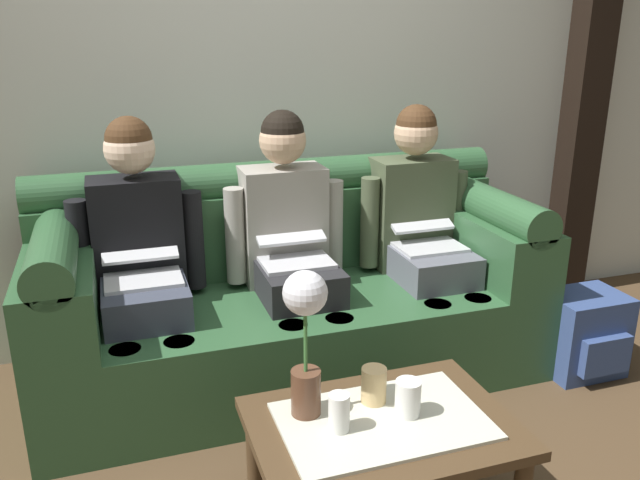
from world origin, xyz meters
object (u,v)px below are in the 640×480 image
Objects in this scene: couch at (291,296)px; flower_vase at (305,328)px; cup_near_left at (408,398)px; person_right at (421,225)px; cup_near_right at (374,385)px; person_left at (140,253)px; coffee_table at (382,435)px; person_middle at (290,238)px; cup_far_center at (339,412)px; backpack_right at (584,334)px.

flower_vase is (-0.22, -0.95, 0.31)m from couch.
couch reaches higher than cup_near_left.
person_right reaches higher than cup_near_left.
cup_near_left is 0.13m from cup_near_right.
flower_vase is 0.33m from cup_near_right.
cup_near_left is 0.98× the size of cup_near_right.
person_left is 1.47× the size of coffee_table.
flower_vase is at bearing 178.55° from cup_near_right.
person_middle reaches higher than cup_near_left.
couch reaches higher than cup_far_center.
person_left is at bearing 166.59° from backpack_right.
person_left is (-0.66, -0.00, 0.29)m from couch.
person_left reaches higher than couch.
couch is 2.69× the size of coffee_table.
cup_far_center is at bearing -127.16° from person_right.
person_left and person_middle have the same top height.
cup_far_center is at bearing -98.03° from couch.
cup_near_left is (0.09, -1.06, -0.22)m from person_middle.
person_middle is at bearing -0.01° from person_left.
person_left reaches higher than cup_near_right.
person_left is at bearing -179.69° from couch.
backpack_right is at bearing 22.51° from cup_far_center.
cup_far_center is at bearing -157.49° from backpack_right.
flower_vase reaches higher than cup_far_center.
cup_far_center is at bearing -64.61° from person_left.
couch is 1.06m from cup_near_left.
flower_vase reaches higher than backpack_right.
cup_near_right is at bearing 34.66° from cup_far_center.
person_left is 10.00× the size of cup_near_right.
person_right reaches higher than cup_far_center.
person_left reaches higher than coffee_table.
couch is at bearing 179.69° from person_right.
cup_far_center is (0.51, -1.06, -0.21)m from person_left.
cup_near_right reaches higher than coffee_table.
coffee_table is 6.82× the size of cup_near_right.
backpack_right is (1.45, 0.60, -0.25)m from cup_far_center.
couch reaches higher than flower_vase.
person_middle is 0.66m from person_right.
couch is 0.72m from person_right.
cup_far_center is 1.59m from backpack_right.
cup_far_center reaches higher than backpack_right.
person_right is at bearing 143.97° from backpack_right.
cup_near_left is (-0.57, -1.06, -0.22)m from person_right.
flower_vase is at bearing -103.10° from person_middle.
person_middle is 3.13× the size of backpack_right.
person_left is 1.04m from flower_vase.
couch reaches higher than backpack_right.
person_middle is 1.10m from cup_far_center.
person_left is 1.18m from cup_near_right.
couch is 1.06m from coffee_table.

